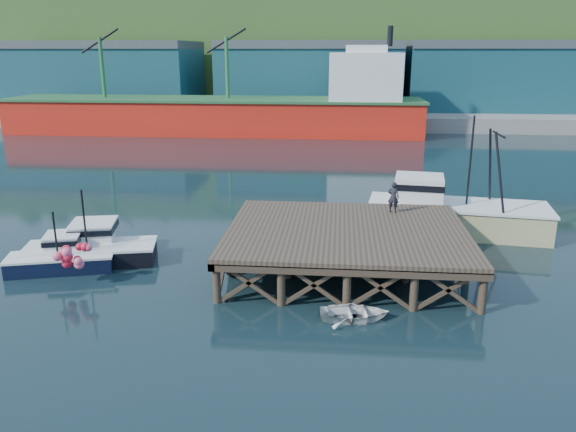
# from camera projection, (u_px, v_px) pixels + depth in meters

# --- Properties ---
(ground) EXTENTS (300.00, 300.00, 0.00)m
(ground) POSITION_uv_depth(u_px,v_px,m) (240.00, 264.00, 29.37)
(ground) COLOR black
(ground) RESTS_ON ground
(wharf) EXTENTS (12.00, 10.00, 2.62)m
(wharf) POSITION_uv_depth(u_px,v_px,m) (347.00, 233.00, 28.15)
(wharf) COLOR brown
(wharf) RESTS_ON ground
(far_quay) EXTENTS (160.00, 40.00, 2.00)m
(far_quay) POSITION_uv_depth(u_px,v_px,m) (311.00, 110.00, 95.93)
(far_quay) COLOR gray
(far_quay) RESTS_ON ground
(warehouse_left) EXTENTS (32.00, 16.00, 9.00)m
(warehouse_left) POSITION_uv_depth(u_px,v_px,m) (99.00, 77.00, 92.71)
(warehouse_left) COLOR #1A4657
(warehouse_left) RESTS_ON far_quay
(warehouse_mid) EXTENTS (28.00, 16.00, 9.00)m
(warehouse_mid) POSITION_uv_depth(u_px,v_px,m) (310.00, 78.00, 89.60)
(warehouse_mid) COLOR #1A4657
(warehouse_mid) RESTS_ON far_quay
(warehouse_right) EXTENTS (30.00, 16.00, 9.00)m
(warehouse_right) POSITION_uv_depth(u_px,v_px,m) (503.00, 79.00, 86.93)
(warehouse_right) COLOR #1A4657
(warehouse_right) RESTS_ON far_quay
(cargo_ship) EXTENTS (55.50, 10.00, 13.75)m
(cargo_ship) POSITION_uv_depth(u_px,v_px,m) (240.00, 108.00, 75.02)
(cargo_ship) COLOR red
(cargo_ship) RESTS_ON ground
(hillside) EXTENTS (220.00, 50.00, 22.00)m
(hillside) POSITION_uv_depth(u_px,v_px,m) (319.00, 49.00, 121.75)
(hillside) COLOR #2D511E
(hillside) RESTS_ON ground
(boat_navy) EXTENTS (5.53, 3.57, 3.26)m
(boat_navy) POSITION_uv_depth(u_px,v_px,m) (62.00, 257.00, 28.56)
(boat_navy) COLOR black
(boat_navy) RESTS_ON ground
(boat_black) EXTENTS (7.05, 5.84, 4.13)m
(boat_black) POSITION_uv_depth(u_px,v_px,m) (92.00, 247.00, 29.63)
(boat_black) COLOR black
(boat_black) RESTS_ON ground
(trawler) EXTENTS (11.08, 5.21, 7.14)m
(trawler) POSITION_uv_depth(u_px,v_px,m) (454.00, 209.00, 34.09)
(trawler) COLOR #BFB97B
(trawler) RESTS_ON ground
(dinghy) EXTENTS (3.08, 2.34, 0.60)m
(dinghy) POSITION_uv_depth(u_px,v_px,m) (354.00, 313.00, 23.23)
(dinghy) COLOR white
(dinghy) RESTS_ON ground
(dockworker) EXTENTS (0.72, 0.58, 1.72)m
(dockworker) POSITION_uv_depth(u_px,v_px,m) (393.00, 197.00, 30.91)
(dockworker) COLOR black
(dockworker) RESTS_ON wharf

